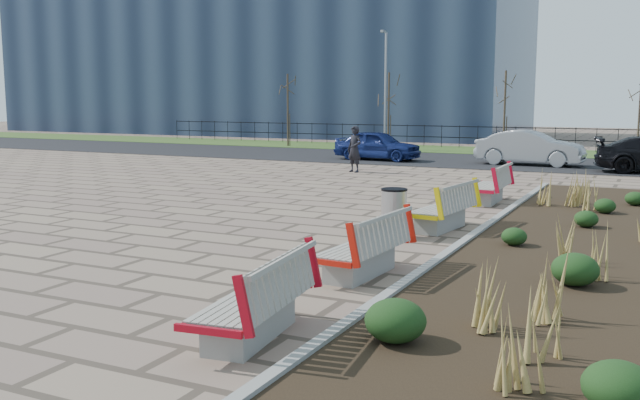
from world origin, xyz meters
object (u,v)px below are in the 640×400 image
at_px(lamp_west, 385,92).
at_px(bench_d, 488,184).
at_px(bench_b, 360,245).
at_px(litter_bin, 394,214).
at_px(car_silver, 530,148).
at_px(bench_a, 250,297).
at_px(bench_c, 441,206).
at_px(pedestrian, 355,149).
at_px(car_blue, 378,145).

bearing_deg(lamp_west, bench_d, -60.52).
xyz_separation_m(bench_b, litter_bin, (-0.59, 3.14, -0.01)).
bearing_deg(car_silver, bench_d, -174.06).
bearing_deg(bench_a, bench_b, 83.35).
distance_m(litter_bin, lamp_west, 23.22).
height_order(bench_b, bench_d, same).
xyz_separation_m(bench_a, car_silver, (-0.82, 23.09, 0.22)).
relative_size(bench_b, bench_c, 1.00).
height_order(bench_b, pedestrian, pedestrian).
height_order(litter_bin, car_silver, car_silver).
height_order(bench_a, car_blue, car_blue).
xyz_separation_m(bench_a, lamp_west, (-9.00, 27.91, 2.54)).
xyz_separation_m(bench_b, car_blue, (-7.28, 19.25, 0.17)).
bearing_deg(litter_bin, bench_a, -84.74).
bearing_deg(pedestrian, bench_c, -37.08).
bearing_deg(litter_bin, bench_d, 83.95).
xyz_separation_m(litter_bin, pedestrian, (-5.63, 11.08, 0.37)).
relative_size(bench_c, pedestrian, 1.22).
relative_size(pedestrian, lamp_west, 0.29).
height_order(bench_c, car_blue, car_blue).
bearing_deg(lamp_west, car_blue, -72.30).
distance_m(bench_c, car_silver, 15.45).
relative_size(bench_a, bench_c, 1.00).
bearing_deg(pedestrian, lamp_west, 125.54).
relative_size(litter_bin, car_blue, 0.25).
relative_size(pedestrian, car_silver, 0.40).
bearing_deg(bench_b, bench_c, 94.06).
height_order(litter_bin, car_blue, car_blue).
xyz_separation_m(pedestrian, car_blue, (-1.06, 5.03, -0.19)).
distance_m(litter_bin, pedestrian, 12.44).
xyz_separation_m(bench_b, lamp_west, (-9.00, 24.63, 2.54)).
distance_m(bench_b, litter_bin, 3.19).
bearing_deg(bench_a, car_silver, 85.39).
bearing_deg(bench_b, car_blue, 114.78).
distance_m(bench_d, pedestrian, 8.32).
bearing_deg(bench_c, litter_bin, -108.37).
relative_size(bench_a, litter_bin, 2.16).
bearing_deg(lamp_west, bench_a, -72.13).
relative_size(bench_b, car_blue, 0.55).
distance_m(bench_a, car_silver, 23.10).
xyz_separation_m(bench_c, litter_bin, (-0.59, -1.24, -0.01)).
distance_m(pedestrian, car_blue, 5.14).
relative_size(bench_b, bench_d, 1.00).
height_order(bench_c, bench_d, same).
relative_size(car_blue, car_silver, 0.89).
bearing_deg(bench_d, bench_b, -90.64).
height_order(bench_a, bench_d, same).
xyz_separation_m(litter_bin, car_blue, (-6.69, 16.11, 0.19)).
xyz_separation_m(bench_b, bench_c, (0.00, 4.38, 0.00)).
xyz_separation_m(bench_d, litter_bin, (-0.59, -5.58, -0.01)).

